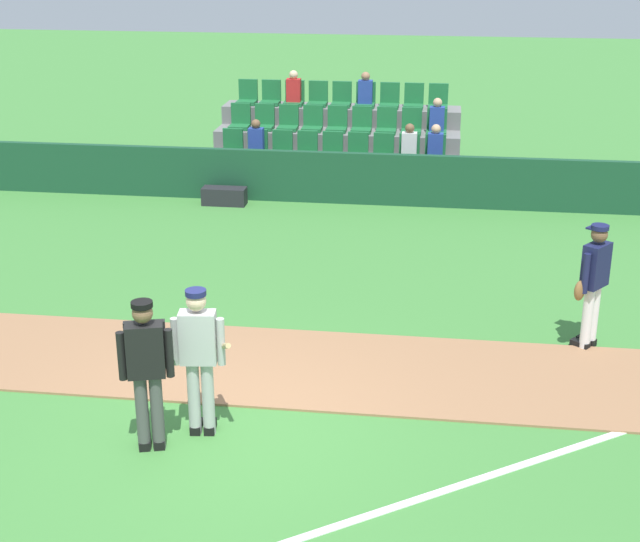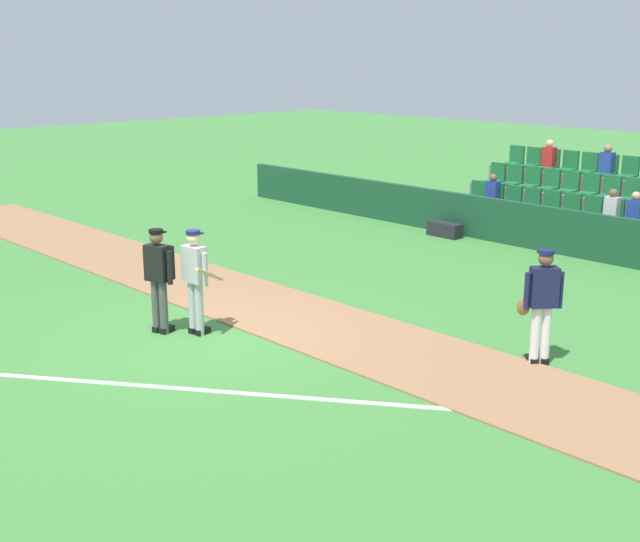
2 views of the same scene
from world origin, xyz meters
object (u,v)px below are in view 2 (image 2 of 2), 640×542
Objects in this scene: umpire_home_plate at (159,275)px; runner_navy_jersey at (542,303)px; batter_grey_jersey at (195,278)px; equipment_bag at (445,230)px.

runner_navy_jersey is at bearing 32.81° from umpire_home_plate.
umpire_home_plate and runner_navy_jersey have the same top height.
runner_navy_jersey is (4.62, 2.91, -0.01)m from batter_grey_jersey.
umpire_home_plate is at bearing -147.19° from runner_navy_jersey.
runner_navy_jersey is 8.89m from equipment_bag.
equipment_bag is (-6.49, 6.02, -0.78)m from runner_navy_jersey.
runner_navy_jersey is (5.11, 3.29, -0.04)m from umpire_home_plate.
batter_grey_jersey is 5.47m from runner_navy_jersey.
batter_grey_jersey is at bearing -78.20° from equipment_bag.
batter_grey_jersey is at bearing -147.78° from runner_navy_jersey.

